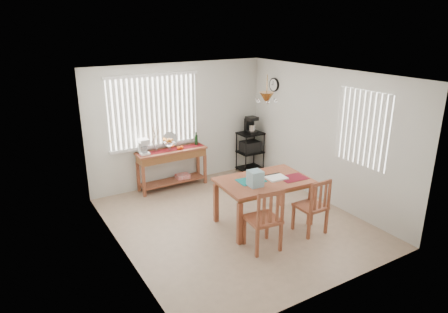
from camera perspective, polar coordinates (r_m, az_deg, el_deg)
ground at (r=7.22m, az=1.59°, el=-9.31°), size 4.00×4.50×0.01m
room_shell at (r=6.61m, az=1.68°, el=3.85°), size 4.20×4.70×2.70m
sideboard at (r=8.48m, az=-7.40°, el=-0.38°), size 1.50×0.42×0.84m
sideboard_items at (r=8.30m, az=-9.16°, el=1.60°), size 1.42×0.35×0.64m
wire_cart at (r=9.39m, az=3.76°, el=1.22°), size 0.55×0.44×0.94m
cart_items at (r=9.25m, az=3.79°, el=4.49°), size 0.22×0.27×0.39m
dining_table at (r=6.89m, az=5.68°, el=-4.03°), size 1.61×1.10×0.82m
table_items at (r=6.64m, az=5.25°, el=-3.12°), size 1.18×0.63×0.26m
chair_left at (r=6.21m, az=5.78°, el=-8.94°), size 0.53×0.53×1.04m
chair_right at (r=6.82m, az=12.53°, el=-6.97°), size 0.45×0.45×0.98m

